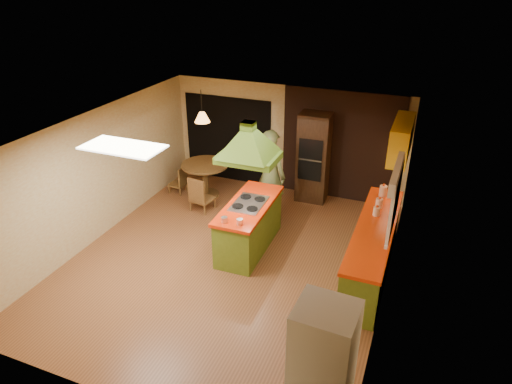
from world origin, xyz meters
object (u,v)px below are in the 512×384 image
at_px(wall_oven, 314,158).
at_px(refrigerator, 322,365).
at_px(dining_table, 205,173).
at_px(kitchen_island, 249,225).
at_px(canister_large, 383,191).
at_px(man, 270,175).

bearing_deg(wall_oven, refrigerator, -75.40).
relative_size(wall_oven, dining_table, 1.90).
relative_size(kitchen_island, dining_table, 1.76).
bearing_deg(kitchen_island, wall_oven, 75.78).
height_order(kitchen_island, canister_large, canister_large).
bearing_deg(canister_large, wall_oven, 145.42).
bearing_deg(kitchen_island, refrigerator, -55.89).
xyz_separation_m(man, refrigerator, (2.21, -4.35, -0.16)).
relative_size(man, refrigerator, 1.20).
relative_size(refrigerator, wall_oven, 0.80).
relative_size(wall_oven, canister_large, 9.70).
height_order(kitchen_island, wall_oven, wall_oven).
height_order(man, wall_oven, wall_oven).
bearing_deg(canister_large, kitchen_island, -150.49).
bearing_deg(dining_table, wall_oven, 18.08).
bearing_deg(refrigerator, wall_oven, 109.17).
bearing_deg(kitchen_island, dining_table, 135.90).
distance_m(kitchen_island, dining_table, 2.43).
xyz_separation_m(refrigerator, canister_large, (0.07, 4.33, 0.21)).
distance_m(refrigerator, wall_oven, 5.71).
bearing_deg(man, wall_oven, -101.74).
bearing_deg(canister_large, man, 179.42).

